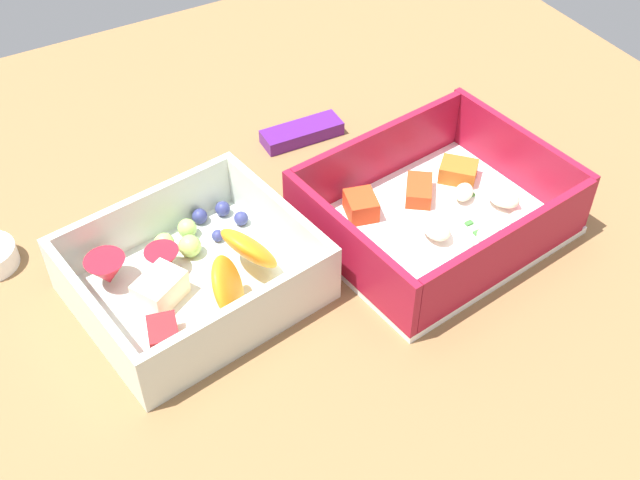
# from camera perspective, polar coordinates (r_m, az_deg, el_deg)

# --- Properties ---
(table_surface) EXTENTS (0.80, 0.80, 0.02)m
(table_surface) POSITION_cam_1_polar(r_m,az_deg,el_deg) (0.59, 0.64, -2.06)
(table_surface) COLOR brown
(table_surface) RESTS_ON ground
(pasta_container) EXTENTS (0.19, 0.16, 0.05)m
(pasta_container) POSITION_cam_1_polar(r_m,az_deg,el_deg) (0.60, 8.48, 2.02)
(pasta_container) COLOR white
(pasta_container) RESTS_ON table_surface
(fruit_bowl) EXTENTS (0.17, 0.15, 0.05)m
(fruit_bowl) POSITION_cam_1_polar(r_m,az_deg,el_deg) (0.56, -9.02, -2.44)
(fruit_bowl) COLOR silver
(fruit_bowl) RESTS_ON table_surface
(candy_bar) EXTENTS (0.07, 0.03, 0.01)m
(candy_bar) POSITION_cam_1_polar(r_m,az_deg,el_deg) (0.69, -1.30, 7.66)
(candy_bar) COLOR #51197A
(candy_bar) RESTS_ON table_surface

